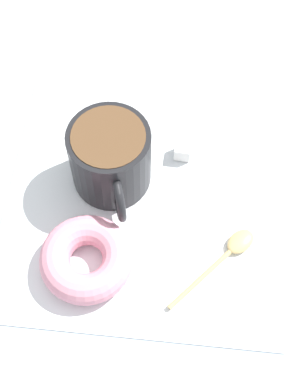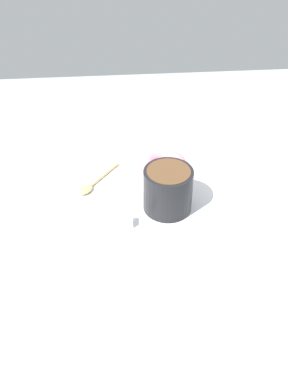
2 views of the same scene
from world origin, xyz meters
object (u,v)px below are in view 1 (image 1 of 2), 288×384
(coffee_cup, at_px, (110,158))
(donut, at_px, (86,259))
(sugar_cube, at_px, (183,151))
(spoon, at_px, (230,252))

(coffee_cup, relative_size, donut, 1.20)
(donut, xyz_separation_m, sugar_cube, (0.16, -0.09, -0.01))
(donut, xyz_separation_m, spoon, (0.04, -0.16, -0.01))
(coffee_cup, distance_m, sugar_cube, 0.10)
(sugar_cube, bearing_deg, coffee_cup, 119.96)
(coffee_cup, xyz_separation_m, spoon, (-0.08, -0.15, -0.04))
(coffee_cup, height_order, sugar_cube, coffee_cup)
(donut, relative_size, spoon, 0.92)
(coffee_cup, height_order, spoon, coffee_cup)
(donut, bearing_deg, coffee_cup, -3.21)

